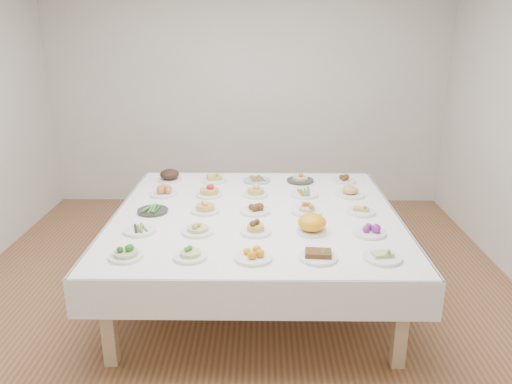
{
  "coord_description": "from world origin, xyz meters",
  "views": [
    {
      "loc": [
        0.19,
        -3.83,
        2.24
      ],
      "look_at": [
        0.14,
        0.21,
        0.88
      ],
      "focal_mm": 35.0,
      "sensor_mm": 36.0,
      "label": 1
    }
  ],
  "objects_px": {
    "display_table": "(256,219)",
    "dish_24": "(344,179)",
    "dish_12": "(255,208)",
    "dish_0": "(125,249)"
  },
  "relations": [
    {
      "from": "display_table",
      "to": "dish_24",
      "type": "height_order",
      "value": "dish_24"
    },
    {
      "from": "dish_0",
      "to": "dish_24",
      "type": "bearing_deg",
      "value": 44.85
    },
    {
      "from": "dish_24",
      "to": "dish_0",
      "type": "bearing_deg",
      "value": -135.15
    },
    {
      "from": "dish_0",
      "to": "dish_12",
      "type": "distance_m",
      "value": 1.22
    },
    {
      "from": "dish_0",
      "to": "display_table",
      "type": "bearing_deg",
      "value": 45.05
    },
    {
      "from": "dish_0",
      "to": "dish_24",
      "type": "relative_size",
      "value": 0.97
    },
    {
      "from": "display_table",
      "to": "dish_0",
      "type": "relative_size",
      "value": 10.35
    },
    {
      "from": "display_table",
      "to": "dish_24",
      "type": "distance_m",
      "value": 1.22
    },
    {
      "from": "dish_0",
      "to": "dish_12",
      "type": "bearing_deg",
      "value": 45.25
    },
    {
      "from": "display_table",
      "to": "dish_12",
      "type": "height_order",
      "value": "dish_12"
    }
  ]
}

